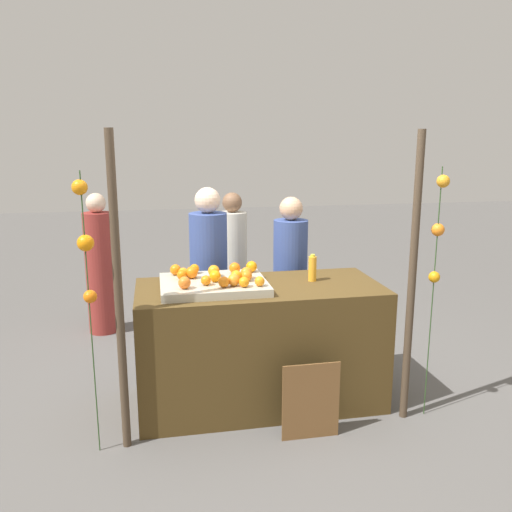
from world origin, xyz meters
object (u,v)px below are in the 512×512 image
stall_counter (260,344)px  vendor_right (290,287)px  vendor_left (209,286)px  orange_1 (183,272)px  juice_bottle (312,268)px  orange_0 (260,281)px  chalkboard_sign (311,402)px

stall_counter → vendor_right: bearing=59.1°
stall_counter → vendor_left: vendor_left is taller
vendor_left → orange_1: bearing=-114.3°
stall_counter → juice_bottle: bearing=8.5°
stall_counter → vendor_right: vendor_right is taller
stall_counter → orange_0: orange_0 is taller
vendor_right → chalkboard_sign: bearing=-98.2°
stall_counter → orange_1: bearing=165.9°
stall_counter → juice_bottle: (0.43, 0.06, 0.57)m
stall_counter → vendor_right: size_ratio=1.21×
orange_1 → vendor_left: (0.25, 0.56, -0.28)m
juice_bottle → orange_1: bearing=175.6°
orange_1 → juice_bottle: 1.00m
juice_bottle → vendor_left: vendor_left is taller
chalkboard_sign → vendor_right: (0.19, 1.31, 0.45)m
orange_0 → juice_bottle: juice_bottle is taller
stall_counter → orange_0: (-0.04, -0.22, 0.57)m
orange_0 → vendor_right: 1.09m
orange_0 → stall_counter: bearing=78.3°
orange_1 → juice_bottle: bearing=-4.4°
juice_bottle → vendor_right: bearing=90.7°
orange_0 → vendor_left: vendor_left is taller
orange_0 → juice_bottle: 0.56m
vendor_left → vendor_right: (0.74, 0.01, -0.05)m
stall_counter → orange_1: (-0.57, 0.14, 0.57)m
stall_counter → vendor_left: size_ratio=1.14×
juice_bottle → orange_0: bearing=-149.6°
chalkboard_sign → orange_0: bearing=126.7°
orange_0 → orange_1: bearing=145.6°
stall_counter → orange_1: 0.82m
juice_bottle → chalkboard_sign: (-0.20, -0.66, -0.78)m
orange_0 → chalkboard_sign: bearing=-53.3°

